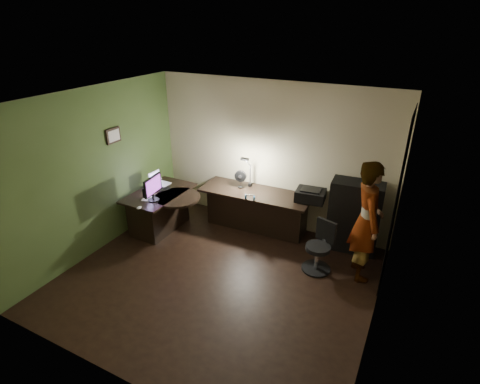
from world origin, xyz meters
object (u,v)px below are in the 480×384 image
at_px(cabinet, 354,216).
at_px(person, 367,221).
at_px(desk_left, 161,211).
at_px(monitor, 153,192).
at_px(office_chair, 318,248).
at_px(desk_right, 255,210).

distance_m(cabinet, person, 0.78).
bearing_deg(cabinet, desk_left, -167.98).
bearing_deg(person, desk_left, 71.06).
bearing_deg(cabinet, monitor, -162.46).
xyz_separation_m(desk_left, office_chair, (2.96, 0.08, 0.03)).
xyz_separation_m(desk_right, office_chair, (1.40, -0.71, 0.03)).
height_order(office_chair, person, person).
distance_m(desk_left, cabinet, 3.45).
xyz_separation_m(cabinet, office_chair, (-0.35, -0.86, -0.21)).
height_order(desk_right, person, person).
bearing_deg(monitor, desk_left, 104.59).
bearing_deg(cabinet, desk_right, -179.04).
height_order(desk_left, person, person).
relative_size(desk_left, cabinet, 1.06).
distance_m(desk_left, office_chair, 2.97).
bearing_deg(office_chair, cabinet, 85.78).
relative_size(cabinet, office_chair, 1.52).
bearing_deg(office_chair, desk_left, -160.83).
relative_size(desk_left, monitor, 2.68).
distance_m(desk_left, person, 3.64).
xyz_separation_m(desk_left, person, (3.59, 0.28, 0.56)).
height_order(cabinet, office_chair, cabinet).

